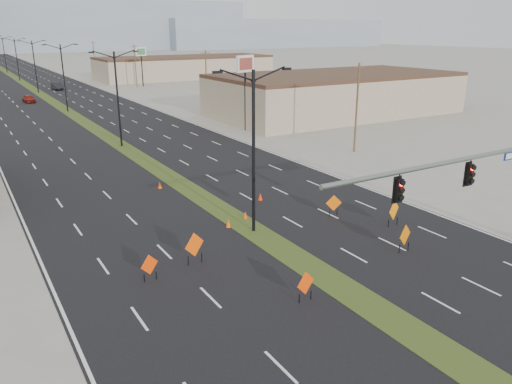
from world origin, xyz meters
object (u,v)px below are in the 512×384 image
cone_3 (160,185)px  cone_2 (260,197)px  streetlight_0 (254,148)px  pole_sign_east_far (141,55)px  streetlight_2 (64,76)px  car_mid (57,86)px  cone_1 (245,215)px  car_left (29,99)px  construction_sign_3 (405,236)px  streetlight_1 (118,96)px  construction_sign_0 (150,266)px  pole_sign_east_near (245,70)px  signal_mast (491,177)px  streetlight_4 (17,58)px  cone_0 (228,223)px  construction_sign_5 (394,211)px  construction_sign_1 (306,284)px  streetlight_5 (4,53)px  construction_sign_2 (194,246)px  construction_sign_4 (334,204)px  streetlight_3 (35,65)px

cone_3 → cone_2: bearing=-51.0°
streetlight_0 → pole_sign_east_far: (21.79, 84.13, 1.34)m
streetlight_2 → car_mid: size_ratio=2.17×
cone_1 → car_left: bearing=93.6°
construction_sign_3 → streetlight_1: bearing=82.4°
streetlight_0 → construction_sign_0: size_ratio=6.91×
cone_2 → pole_sign_east_near: pole_sign_east_near is taller
signal_mast → streetlight_4: size_ratio=1.63×
cone_0 → cone_1: cone_0 is taller
cone_1 → pole_sign_east_far: (21.18, 82.01, 6.50)m
signal_mast → construction_sign_0: size_ratio=11.24×
cone_3 → streetlight_2: bearing=87.6°
streetlight_0 → cone_2: (3.51, 4.89, -5.13)m
car_mid → streetlight_1: bearing=-96.4°
signal_mast → streetlight_1: streetlight_1 is taller
streetlight_1 → construction_sign_5: size_ratio=5.58×
construction_sign_0 → cone_3: (5.98, 14.42, -0.57)m
cone_0 → cone_1: size_ratio=1.01×
construction_sign_1 → cone_0: 10.09m
construction_sign_5 → cone_0: 10.70m
signal_mast → streetlight_4: 122.30m
streetlight_5 → construction_sign_5: (8.17, -143.95, -4.36)m
cone_2 → pole_sign_east_far: 81.58m
streetlight_0 → streetlight_1: size_ratio=1.00×
cone_2 → cone_3: bearing=129.0°
streetlight_2 → streetlight_1: bearing=-90.0°
construction_sign_1 → construction_sign_2: bearing=100.0°
construction_sign_1 → cone_3: size_ratio=2.77×
cone_0 → cone_3: bearing=94.5°
streetlight_4 → construction_sign_4: bearing=-86.9°
streetlight_2 → streetlight_4: same height
signal_mast → pole_sign_east_far: bearing=82.0°
streetlight_0 → streetlight_2: same height
car_left → car_mid: car_mid is taller
streetlight_4 → cone_2: streetlight_4 is taller
streetlight_0 → construction_sign_2: (-5.11, -2.31, -4.33)m
construction_sign_2 → cone_2: bearing=19.0°
streetlight_0 → streetlight_5: bearing=90.0°
construction_sign_0 → cone_1: size_ratio=2.72×
cone_2 → construction_sign_5: bearing=-62.2°
car_left → car_mid: size_ratio=0.85×
car_mid → cone_3: size_ratio=8.28×
car_mid → cone_3: bearing=-96.9°
construction_sign_2 → pole_sign_east_far: 90.71m
streetlight_5 → cone_0: size_ratio=18.63×
construction_sign_5 → cone_2: bearing=97.6°
construction_sign_0 → cone_2: 13.78m
cone_1 → cone_2: 4.01m
cone_0 → streetlight_0: bearing=-52.7°
streetlight_3 → construction_sign_3: size_ratio=6.05×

